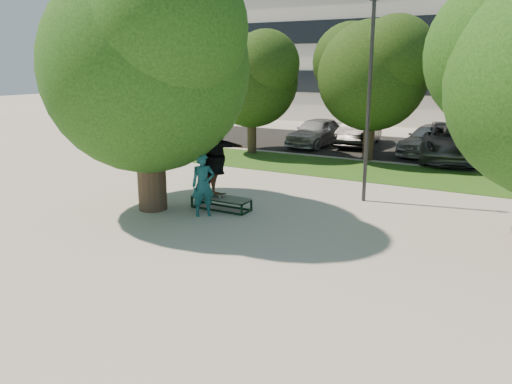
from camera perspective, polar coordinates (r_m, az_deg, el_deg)
The scene contains 16 objects.
ground at distance 12.15m, azimuth 0.49°, elevation -5.82°, with size 120.00×120.00×0.00m, color #9B968F.
grass_strip at distance 20.45m, azimuth 15.94°, elevation 1.98°, with size 30.00×4.00×0.02m, color #284B15.
asphalt_strip at distance 26.91m, azimuth 17.16°, elevation 4.75°, with size 40.00×8.00×0.01m, color black.
tree_left at distance 14.79m, azimuth -12.56°, elevation 14.91°, with size 6.96×5.95×7.12m.
bg_tree_left at distance 24.29m, azimuth -0.55°, elevation 13.25°, with size 5.28×4.51×5.77m.
bg_tree_mid at distance 23.04m, azimuth 13.05°, elevation 13.55°, with size 5.76×4.92×6.24m.
bg_tree_right at distance 21.61m, azimuth 26.95°, elevation 10.97°, with size 5.04×4.31×5.43m.
lamppost at distance 15.70m, azimuth 12.78°, elevation 10.20°, with size 0.25×0.15×6.11m.
office_building at distance 42.82m, azimuth 20.13°, elevation 18.61°, with size 30.00×14.12×16.00m.
grind_box at distance 14.91m, azimuth -3.99°, elevation -1.26°, with size 1.80×0.60×0.38m.
skater_rig at distance 14.77m, azimuth -4.95°, elevation 3.53°, with size 2.48×0.98×2.04m.
bystander at distance 14.14m, azimuth -6.07°, elevation 0.81°, with size 0.66×0.43×1.80m, color #165056.
car_silver_a at distance 26.73m, azimuth 6.91°, elevation 6.83°, with size 1.77×4.39×1.50m, color #A8A9AD.
car_dark at distance 27.31m, azimuth 11.75°, elevation 6.87°, with size 1.66×4.77×1.57m, color black.
car_grey at distance 24.22m, azimuth 21.45°, elevation 5.34°, with size 2.71×5.87×1.63m, color #5D5C62.
car_silver_b at distance 25.50m, azimuth 19.41°, elevation 5.63°, with size 1.93×4.76×1.38m, color #9D9EA2.
Camera 1 is at (5.48, -10.01, 4.18)m, focal length 35.00 mm.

